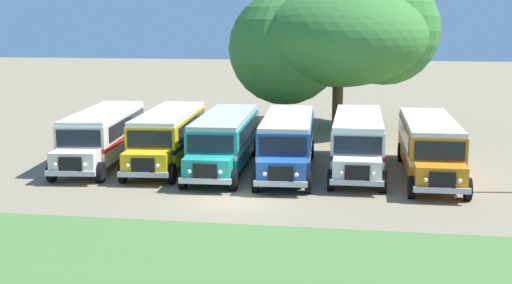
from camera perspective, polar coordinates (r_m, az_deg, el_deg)
The scene contains 9 objects.
ground_plane at distance 29.44m, azimuth -1.76°, elevation -4.99°, with size 220.00×220.00×0.00m, color #84755B.
foreground_grass_strip at distance 22.05m, azimuth -5.72°, elevation -10.29°, with size 80.00×9.18×0.01m, color #4C7538.
parked_bus_slot_0 at distance 38.25m, azimuth -12.81°, elevation 0.70°, with size 3.70×10.99×2.82m.
parked_bus_slot_1 at distance 37.36m, azimuth -7.42°, elevation 0.65°, with size 3.38×10.95×2.82m.
parked_bus_slot_2 at distance 35.79m, azimuth -2.65°, elevation 0.31°, with size 3.11×10.90×2.82m.
parked_bus_slot_3 at distance 35.28m, azimuth 2.68°, elevation 0.17°, with size 3.23×10.92×2.82m.
parked_bus_slot_4 at distance 35.81m, azimuth 8.60°, elevation 0.21°, with size 2.75×10.85×2.82m.
parked_bus_slot_5 at distance 35.19m, azimuth 14.44°, elevation -0.17°, with size 2.76×10.85×2.82m.
broad_shade_tree at distance 48.98m, azimuth 6.91°, elevation 8.75°, with size 14.80×13.85×11.01m.
Camera 1 is at (5.40, -27.90, 7.68)m, focal length 47.32 mm.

